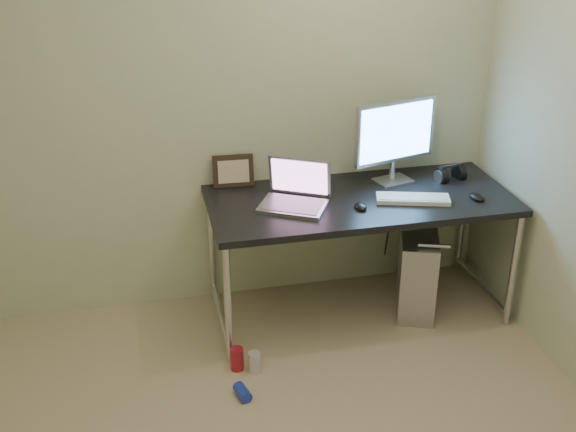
# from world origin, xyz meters

# --- Properties ---
(wall_back) EXTENTS (3.50, 0.02, 2.50)m
(wall_back) POSITION_xyz_m (0.00, 1.75, 1.25)
(wall_back) COLOR beige
(wall_back) RESTS_ON ground
(desk) EXTENTS (1.72, 0.75, 0.75)m
(desk) POSITION_xyz_m (0.85, 1.37, 0.68)
(desk) COLOR black
(desk) RESTS_ON ground
(tower_computer) EXTENTS (0.36, 0.52, 0.53)m
(tower_computer) POSITION_xyz_m (1.22, 1.34, 0.25)
(tower_computer) COLOR #AFAEB3
(tower_computer) RESTS_ON ground
(cable_a) EXTENTS (0.01, 0.16, 0.69)m
(cable_a) POSITION_xyz_m (1.17, 1.70, 0.40)
(cable_a) COLOR black
(cable_a) RESTS_ON ground
(cable_b) EXTENTS (0.02, 0.11, 0.71)m
(cable_b) POSITION_xyz_m (1.26, 1.68, 0.38)
(cable_b) COLOR black
(cable_b) RESTS_ON ground
(can_red) EXTENTS (0.09, 0.09, 0.13)m
(can_red) POSITION_xyz_m (0.06, 0.96, 0.06)
(can_red) COLOR #A81B2A
(can_red) RESTS_ON ground
(can_white) EXTENTS (0.09, 0.09, 0.12)m
(can_white) POSITION_xyz_m (0.15, 0.92, 0.06)
(can_white) COLOR silver
(can_white) RESTS_ON ground
(can_blue) EXTENTS (0.09, 0.12, 0.06)m
(can_blue) POSITION_xyz_m (0.05, 0.73, 0.03)
(can_blue) COLOR #2237C4
(can_blue) RESTS_ON ground
(laptop) EXTENTS (0.45, 0.42, 0.24)m
(laptop) POSITION_xyz_m (0.47, 1.37, 0.81)
(laptop) COLOR #B5B3BB
(laptop) RESTS_ON desk
(monitor) EXTENTS (0.52, 0.20, 0.50)m
(monitor) POSITION_xyz_m (1.11, 1.56, 1.04)
(monitor) COLOR #B5B3BB
(monitor) RESTS_ON desk
(keyboard) EXTENTS (0.43, 0.24, 0.02)m
(keyboard) POSITION_xyz_m (1.12, 1.27, 0.76)
(keyboard) COLOR silver
(keyboard) RESTS_ON desk
(mouse_right) EXTENTS (0.08, 0.12, 0.04)m
(mouse_right) POSITION_xyz_m (1.48, 1.21, 0.77)
(mouse_right) COLOR black
(mouse_right) RESTS_ON desk
(mouse_left) EXTENTS (0.07, 0.10, 0.03)m
(mouse_left) POSITION_xyz_m (0.81, 1.24, 0.77)
(mouse_left) COLOR black
(mouse_left) RESTS_ON desk
(headphones) EXTENTS (0.19, 0.11, 0.12)m
(headphones) POSITION_xyz_m (1.45, 1.51, 0.78)
(headphones) COLOR black
(headphones) RESTS_ON desk
(picture_frame) EXTENTS (0.24, 0.08, 0.19)m
(picture_frame) POSITION_xyz_m (0.18, 1.70, 0.84)
(picture_frame) COLOR black
(picture_frame) RESTS_ON desk
(webcam) EXTENTS (0.04, 0.03, 0.11)m
(webcam) POSITION_xyz_m (0.43, 1.65, 0.83)
(webcam) COLOR silver
(webcam) RESTS_ON desk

